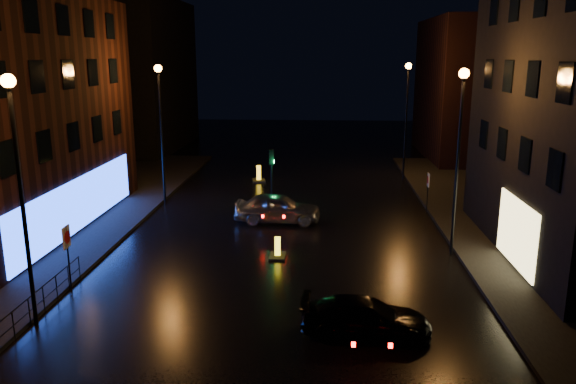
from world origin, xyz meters
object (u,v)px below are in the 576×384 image
(bollard_near, at_px, (278,253))
(road_sign_right, at_px, (428,183))
(dark_sedan, at_px, (366,317))
(silver_hatchback, at_px, (278,208))
(traffic_signal, at_px, (272,197))
(bollard_far, at_px, (259,178))
(road_sign_left, at_px, (67,243))

(bollard_near, xyz_separation_m, road_sign_right, (8.05, 7.82, 1.55))
(dark_sedan, xyz_separation_m, bollard_near, (-3.44, 7.07, -0.41))
(silver_hatchback, distance_m, road_sign_right, 8.85)
(traffic_signal, distance_m, silver_hatchback, 3.52)
(traffic_signal, relative_size, bollard_far, 2.34)
(dark_sedan, bearing_deg, road_sign_left, 78.54)
(silver_hatchback, bearing_deg, bollard_near, -174.50)
(traffic_signal, relative_size, silver_hatchback, 0.74)
(silver_hatchback, xyz_separation_m, road_sign_left, (-7.32, -9.60, 1.14))
(road_sign_left, bearing_deg, bollard_near, 24.86)
(silver_hatchback, distance_m, road_sign_left, 12.13)
(traffic_signal, height_order, dark_sedan, traffic_signal)
(bollard_far, xyz_separation_m, road_sign_left, (-5.15, -19.69, 1.68))
(bollard_near, height_order, bollard_far, bollard_far)
(road_sign_left, xyz_separation_m, road_sign_right, (15.79, 11.96, -0.18))
(dark_sedan, xyz_separation_m, bollard_far, (-6.04, 22.62, -0.36))
(bollard_far, distance_m, road_sign_right, 13.24)
(dark_sedan, bearing_deg, bollard_far, 18.16)
(traffic_signal, xyz_separation_m, road_sign_right, (9.10, -1.09, 1.26))
(bollard_near, xyz_separation_m, bollard_far, (-2.60, 15.56, 0.05))
(bollard_near, bearing_deg, dark_sedan, -63.71)
(traffic_signal, bearing_deg, bollard_far, 103.13)
(traffic_signal, distance_m, road_sign_right, 9.25)
(bollard_near, xyz_separation_m, road_sign_left, (-7.75, -4.14, 1.73))
(traffic_signal, xyz_separation_m, bollard_far, (-1.55, 6.64, -0.25))
(traffic_signal, height_order, silver_hatchback, traffic_signal)
(silver_hatchback, relative_size, road_sign_left, 1.80)
(dark_sedan, xyz_separation_m, road_sign_left, (-11.19, 2.93, 1.32))
(dark_sedan, height_order, bollard_near, dark_sedan)
(silver_hatchback, bearing_deg, bollard_far, 13.19)
(dark_sedan, distance_m, road_sign_left, 11.64)
(road_sign_right, bearing_deg, road_sign_left, 39.31)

